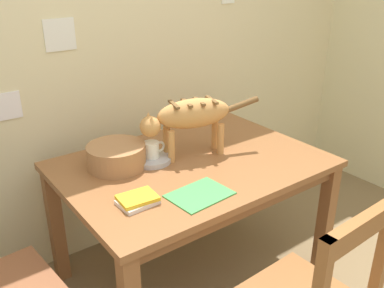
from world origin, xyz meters
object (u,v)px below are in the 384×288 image
at_px(cat, 190,117).
at_px(saucer_bowl, 152,159).
at_px(book_stack, 138,200).
at_px(magazine, 200,195).
at_px(dining_table, 192,176).
at_px(wicker_basket, 116,156).
at_px(coffee_mug, 152,149).

height_order(cat, saucer_bowl, cat).
bearing_deg(book_stack, magazine, -21.52).
relative_size(dining_table, saucer_bowl, 6.53).
distance_m(cat, book_stack, 0.58).
distance_m(cat, saucer_bowl, 0.30).
bearing_deg(cat, book_stack, 134.58).
distance_m(dining_table, wicker_basket, 0.41).
bearing_deg(wicker_basket, magazine, -71.12).
distance_m(dining_table, magazine, 0.36).
relative_size(cat, coffee_mug, 5.26).
relative_size(cat, book_stack, 3.78).
height_order(saucer_bowl, coffee_mug, coffee_mug).
height_order(dining_table, wicker_basket, wicker_basket).
distance_m(coffee_mug, wicker_basket, 0.18).
distance_m(dining_table, book_stack, 0.49).
relative_size(dining_table, wicker_basket, 4.52).
relative_size(dining_table, coffee_mug, 10.87).
bearing_deg(book_stack, wicker_basket, 75.82).
bearing_deg(magazine, dining_table, 54.75).
relative_size(saucer_bowl, magazine, 0.76).
xyz_separation_m(saucer_bowl, book_stack, (-0.27, -0.32, 0.00)).
bearing_deg(wicker_basket, book_stack, -104.18).
height_order(dining_table, cat, cat).
relative_size(cat, saucer_bowl, 3.16).
height_order(coffee_mug, book_stack, coffee_mug).
relative_size(magazine, book_stack, 1.58).
xyz_separation_m(dining_table, saucer_bowl, (-0.17, 0.13, 0.10)).
distance_m(coffee_mug, book_stack, 0.42).
bearing_deg(coffee_mug, cat, -15.49).
bearing_deg(dining_table, saucer_bowl, 143.09).
height_order(magazine, wicker_basket, wicker_basket).
xyz_separation_m(cat, magazine, (-0.21, -0.37, -0.22)).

